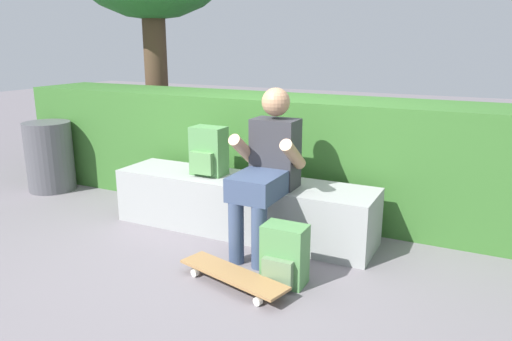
{
  "coord_description": "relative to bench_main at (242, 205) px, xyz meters",
  "views": [
    {
      "loc": [
        1.78,
        -2.89,
        1.54
      ],
      "look_at": [
        0.16,
        0.39,
        0.55
      ],
      "focal_mm": 34.11,
      "sensor_mm": 36.0,
      "label": 1
    }
  ],
  "objects": [
    {
      "name": "bench_main",
      "position": [
        0.0,
        0.0,
        0.0
      ],
      "size": [
        2.19,
        0.51,
        0.46
      ],
      "color": "#949795",
      "rests_on": "ground"
    },
    {
      "name": "person_skater",
      "position": [
        0.33,
        -0.22,
        0.43
      ],
      "size": [
        0.49,
        0.62,
        1.21
      ],
      "color": "#333338",
      "rests_on": "ground"
    },
    {
      "name": "hedge_row",
      "position": [
        0.11,
        0.76,
        0.29
      ],
      "size": [
        5.78,
        0.75,
        1.04
      ],
      "color": "#356729",
      "rests_on": "ground"
    },
    {
      "name": "ground_plane",
      "position": [
        0.0,
        -0.44,
        -0.23
      ],
      "size": [
        24.0,
        24.0,
        0.0
      ],
      "primitive_type": "plane",
      "color": "slate"
    },
    {
      "name": "skateboard_near_person",
      "position": [
        0.38,
        -0.85,
        -0.15
      ],
      "size": [
        0.82,
        0.4,
        0.09
      ],
      "color": "olive",
      "rests_on": "ground"
    },
    {
      "name": "trash_bin",
      "position": [
        -2.36,
        0.15,
        0.13
      ],
      "size": [
        0.48,
        0.48,
        0.72
      ],
      "color": "#4C4C51",
      "rests_on": "ground"
    },
    {
      "name": "backpack_on_ground",
      "position": [
        0.67,
        -0.67,
        -0.03
      ],
      "size": [
        0.28,
        0.23,
        0.4
      ],
      "color": "#51894C",
      "rests_on": "ground"
    },
    {
      "name": "backpack_on_bench",
      "position": [
        -0.3,
        -0.01,
        0.42
      ],
      "size": [
        0.28,
        0.23,
        0.4
      ],
      "color": "#51894C",
      "rests_on": "bench_main"
    }
  ]
}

